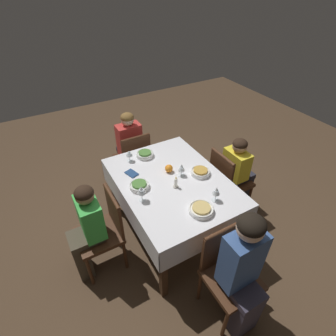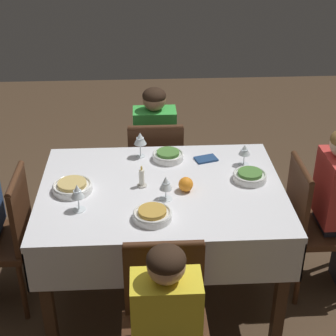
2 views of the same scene
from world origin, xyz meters
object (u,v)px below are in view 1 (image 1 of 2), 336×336
at_px(candle_centerpiece, 176,183).
at_px(wine_glass_east, 216,191).
at_px(chair_south, 104,228).
at_px(person_child_red, 128,146).
at_px(bowl_north, 200,172).
at_px(bowl_east, 201,209).
at_px(wine_glass_west, 129,154).
at_px(bowl_west, 145,154).
at_px(chair_west, 134,158).
at_px(bowl_south, 139,185).
at_px(chair_east, 227,270).
at_px(orange_fruit, 169,168).
at_px(person_child_yellow, 239,171).
at_px(wine_glass_south, 141,190).
at_px(wine_glass_north, 181,168).
at_px(person_child_green, 86,229).
at_px(napkin_red_folded, 132,173).
at_px(person_adult_denim, 244,271).
at_px(dining_table, 172,187).
at_px(chair_north, 227,179).

bearing_deg(candle_centerpiece, wine_glass_east, 33.81).
xyz_separation_m(chair_south, candle_centerpiece, (0.10, 0.73, 0.33)).
distance_m(person_child_red, bowl_north, 1.20).
height_order(bowl_east, bowl_north, same).
height_order(wine_glass_west, candle_centerpiece, wine_glass_west).
bearing_deg(wine_glass_west, bowl_west, 90.23).
distance_m(chair_west, bowl_south, 0.97).
distance_m(chair_east, bowl_south, 1.08).
bearing_deg(orange_fruit, person_child_yellow, 80.18).
xyz_separation_m(bowl_west, wine_glass_south, (0.62, -0.32, 0.09)).
bearing_deg(wine_glass_north, bowl_north, 67.11).
distance_m(bowl_west, orange_fruit, 0.39).
bearing_deg(wine_glass_east, chair_south, -114.33).
bearing_deg(orange_fruit, bowl_east, -2.98).
xyz_separation_m(chair_south, bowl_east, (0.48, 0.75, 0.31)).
relative_size(chair_south, person_child_green, 0.83).
bearing_deg(bowl_west, orange_fruit, 14.20).
relative_size(wine_glass_west, wine_glass_north, 0.95).
xyz_separation_m(person_child_red, napkin_red_folded, (0.79, -0.27, 0.19)).
bearing_deg(orange_fruit, person_adult_denim, -2.07).
distance_m(person_child_red, napkin_red_folded, 0.86).
xyz_separation_m(person_child_green, wine_glass_south, (0.10, 0.53, 0.32)).
bearing_deg(chair_west, chair_south, 52.73).
height_order(chair_east, wine_glass_west, wine_glass_west).
distance_m(chair_south, person_child_red, 1.30).
xyz_separation_m(wine_glass_east, bowl_south, (-0.49, -0.53, -0.08)).
distance_m(wine_glass_west, napkin_red_folded, 0.25).
xyz_separation_m(dining_table, wine_glass_east, (0.44, 0.20, 0.20)).
distance_m(wine_glass_south, candle_centerpiece, 0.37).
relative_size(person_child_red, wine_glass_east, 7.06).
bearing_deg(bowl_west, wine_glass_east, 15.05).
bearing_deg(candle_centerpiece, chair_east, 1.27).
xyz_separation_m(person_adult_denim, bowl_south, (-1.12, -0.33, 0.12)).
distance_m(person_adult_denim, wine_glass_north, 1.11).
distance_m(chair_north, wine_glass_west, 1.18).
height_order(person_adult_denim, orange_fruit, person_adult_denim).
distance_m(chair_east, wine_glass_west, 1.50).
bearing_deg(wine_glass_west, orange_fruit, 36.73).
bearing_deg(wine_glass_west, bowl_north, 43.71).
relative_size(chair_south, orange_fruit, 10.67).
relative_size(bowl_north, bowl_south, 1.04).
height_order(chair_east, bowl_west, chair_east).
height_order(person_child_green, wine_glass_north, person_child_green).
bearing_deg(person_child_green, wine_glass_east, 68.84).
distance_m(dining_table, bowl_west, 0.53).
distance_m(chair_south, bowl_east, 0.95).
height_order(chair_south, bowl_west, chair_south).
bearing_deg(person_adult_denim, person_child_yellow, 49.17).
bearing_deg(candle_centerpiece, person_child_yellow, 95.68).
distance_m(bowl_south, napkin_red_folded, 0.23).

